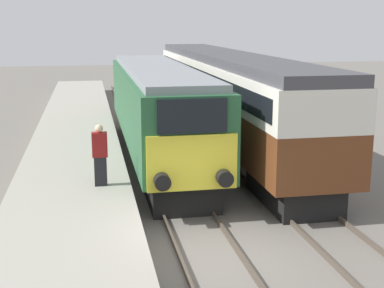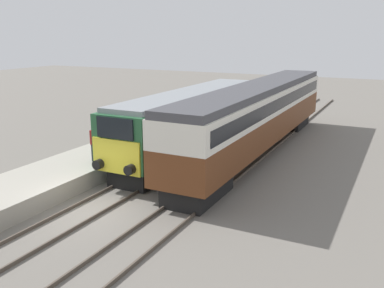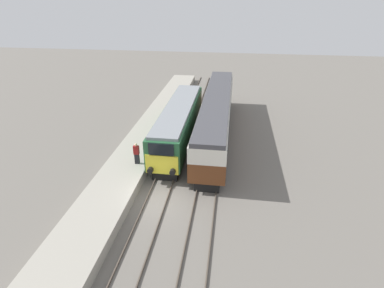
{
  "view_description": "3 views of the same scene",
  "coord_description": "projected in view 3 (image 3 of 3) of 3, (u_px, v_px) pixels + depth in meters",
  "views": [
    {
      "loc": [
        -2.66,
        -11.54,
        5.45
      ],
      "look_at": [
        0.0,
        2.15,
        2.28
      ],
      "focal_mm": 50.0,
      "sensor_mm": 36.0,
      "label": 1
    },
    {
      "loc": [
        11.08,
        -12.49,
        7.04
      ],
      "look_at": [
        1.7,
        6.15,
        1.6
      ],
      "focal_mm": 40.0,
      "sensor_mm": 36.0,
      "label": 2
    },
    {
      "loc": [
        4.84,
        -16.48,
        13.13
      ],
      "look_at": [
        1.7,
        6.15,
        1.6
      ],
      "focal_mm": 28.0,
      "sensor_mm": 36.0,
      "label": 3
    }
  ],
  "objects": [
    {
      "name": "locomotive",
      "position": [
        179.0,
        123.0,
        28.43
      ],
      "size": [
        2.7,
        15.01,
        3.8
      ],
      "color": "black",
      "rests_on": "ground_plane"
    },
    {
      "name": "platform_left",
      "position": [
        143.0,
        143.0,
        28.38
      ],
      "size": [
        3.5,
        50.0,
        0.81
      ],
      "color": "#9E998C",
      "rests_on": "ground_plane"
    },
    {
      "name": "rails_far_track",
      "position": [
        210.0,
        168.0,
        25.05
      ],
      "size": [
        1.5,
        60.0,
        0.14
      ],
      "color": "#4C4238",
      "rests_on": "ground_plane"
    },
    {
      "name": "passenger_carriage",
      "position": [
        216.0,
        112.0,
        29.8
      ],
      "size": [
        2.75,
        20.88,
        4.14
      ],
      "color": "black",
      "rests_on": "ground_plane"
    },
    {
      "name": "ground_plane",
      "position": [
        156.0,
        202.0,
        21.08
      ],
      "size": [
        120.0,
        120.0,
        0.0
      ],
      "primitive_type": "plane",
      "color": "slate"
    },
    {
      "name": "rails_near_track",
      "position": [
        170.0,
        165.0,
        25.47
      ],
      "size": [
        1.51,
        60.0,
        0.14
      ],
      "color": "#4C4238",
      "rests_on": "ground_plane"
    },
    {
      "name": "person_on_platform",
      "position": [
        137.0,
        153.0,
        23.84
      ],
      "size": [
        0.44,
        0.26,
        1.81
      ],
      "color": "black",
      "rests_on": "platform_left"
    }
  ]
}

